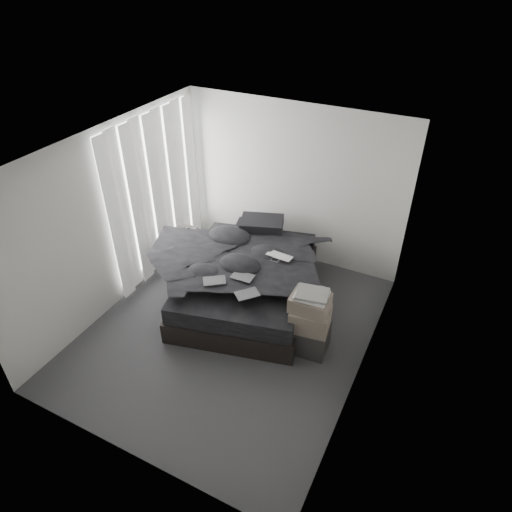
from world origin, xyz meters
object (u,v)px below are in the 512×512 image
at_px(side_stand, 188,250).
at_px(box_lower, 308,337).
at_px(bed, 247,290).
at_px(laptop, 278,253).

height_order(side_stand, box_lower, side_stand).
relative_size(bed, side_stand, 3.33).
bearing_deg(box_lower, laptop, 137.63).
height_order(bed, laptop, laptop).
bearing_deg(box_lower, side_stand, 161.32).
xyz_separation_m(side_stand, box_lower, (2.40, -0.81, -0.16)).
relative_size(bed, box_lower, 4.49).
bearing_deg(bed, side_stand, 154.46).
relative_size(laptop, side_stand, 0.53).
distance_m(bed, laptop, 0.82).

